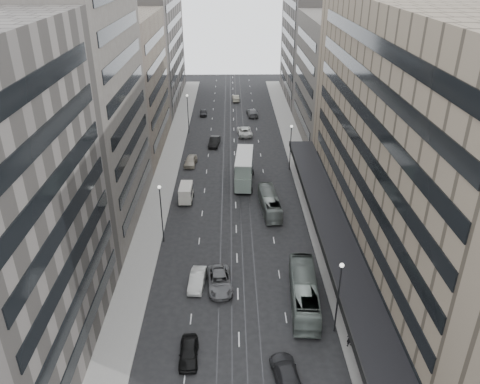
{
  "coord_description": "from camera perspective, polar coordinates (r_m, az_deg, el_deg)",
  "views": [
    {
      "loc": [
        -0.59,
        -40.79,
        34.07
      ],
      "look_at": [
        0.54,
        16.24,
        5.15
      ],
      "focal_mm": 35.0,
      "sensor_mm": 36.0,
      "label": 1
    }
  ],
  "objects": [
    {
      "name": "ground",
      "position": [
        53.15,
        -0.25,
        -12.99
      ],
      "size": [
        220.0,
        220.0,
        0.0
      ],
      "primitive_type": "plane",
      "color": "black",
      "rests_on": "ground"
    },
    {
      "name": "sidewalk_right",
      "position": [
        86.28,
        7.36,
        3.44
      ],
      "size": [
        4.0,
        125.0,
        0.15
      ],
      "primitive_type": "cube",
      "color": "gray",
      "rests_on": "ground"
    },
    {
      "name": "sidewalk_left",
      "position": [
        86.11,
        -8.67,
        3.3
      ],
      "size": [
        4.0,
        125.0,
        0.15
      ],
      "primitive_type": "cube",
      "color": "gray",
      "rests_on": "ground"
    },
    {
      "name": "department_store",
      "position": [
        56.85,
        21.85,
        5.24
      ],
      "size": [
        19.2,
        60.0,
        30.0
      ],
      "color": "#776957",
      "rests_on": "ground"
    },
    {
      "name": "building_right_mid",
      "position": [
        97.91,
        12.26,
        13.26
      ],
      "size": [
        15.0,
        28.0,
        24.0
      ],
      "primitive_type": "cube",
      "color": "#4D4843",
      "rests_on": "ground"
    },
    {
      "name": "building_right_far",
      "position": [
        126.37,
        9.38,
        17.4
      ],
      "size": [
        15.0,
        32.0,
        28.0
      ],
      "primitive_type": "cube",
      "color": "#66605C",
      "rests_on": "ground"
    },
    {
      "name": "building_left_b",
      "position": [
        65.6,
        -20.01,
        10.2
      ],
      "size": [
        15.0,
        26.0,
        34.0
      ],
      "primitive_type": "cube",
      "color": "#4D4843",
      "rests_on": "ground"
    },
    {
      "name": "building_left_c",
      "position": [
        91.85,
        -14.62,
        12.45
      ],
      "size": [
        15.0,
        28.0,
        25.0
      ],
      "primitive_type": "cube",
      "color": "#6C6354",
      "rests_on": "ground"
    },
    {
      "name": "building_left_d",
      "position": [
        123.25,
        -11.39,
        17.01
      ],
      "size": [
        15.0,
        38.0,
        28.0
      ],
      "primitive_type": "cube",
      "color": "#66605C",
      "rests_on": "ground"
    },
    {
      "name": "lamp_right_near",
      "position": [
        47.12,
        11.97,
        -11.6
      ],
      "size": [
        0.44,
        0.44,
        8.32
      ],
      "color": "#262628",
      "rests_on": "ground"
    },
    {
      "name": "lamp_right_far",
      "position": [
        81.75,
        6.2,
        6.04
      ],
      "size": [
        0.44,
        0.44,
        8.32
      ],
      "color": "#262628",
      "rests_on": "ground"
    },
    {
      "name": "lamp_left_near",
      "position": [
        60.85,
        -9.61,
        -1.85
      ],
      "size": [
        0.44,
        0.44,
        8.32
      ],
      "color": "#262628",
      "rests_on": "ground"
    },
    {
      "name": "lamp_left_far",
      "position": [
        100.46,
        -6.39,
        10.01
      ],
      "size": [
        0.44,
        0.44,
        8.32
      ],
      "color": "#262628",
      "rests_on": "ground"
    },
    {
      "name": "bus_near",
      "position": [
        52.09,
        7.8,
        -11.99
      ],
      "size": [
        3.48,
        11.57,
        3.18
      ],
      "primitive_type": "imported",
      "rotation": [
        0.0,
        0.0,
        3.07
      ],
      "color": "slate",
      "rests_on": "ground"
    },
    {
      "name": "bus_far",
      "position": [
        69.38,
        3.62,
        -1.3
      ],
      "size": [
        3.04,
        9.96,
        2.73
      ],
      "primitive_type": "imported",
      "rotation": [
        0.0,
        0.0,
        3.22
      ],
      "color": "gray",
      "rests_on": "ground"
    },
    {
      "name": "double_decker",
      "position": [
        76.99,
        0.52,
        2.92
      ],
      "size": [
        3.51,
        9.69,
        5.21
      ],
      "rotation": [
        0.0,
        0.0,
        -0.07
      ],
      "color": "slate",
      "rests_on": "ground"
    },
    {
      "name": "panel_van",
      "position": [
        72.45,
        -6.61,
        -0.07
      ],
      "size": [
        2.14,
        4.23,
        2.64
      ],
      "rotation": [
        0.0,
        0.0,
        -0.02
      ],
      "color": "beige",
      "rests_on": "ground"
    },
    {
      "name": "sedan_0",
      "position": [
        46.7,
        -6.28,
        -18.85
      ],
      "size": [
        1.89,
        4.47,
        1.51
      ],
      "primitive_type": "imported",
      "rotation": [
        0.0,
        0.0,
        0.02
      ],
      "color": "black",
      "rests_on": "ground"
    },
    {
      "name": "sedan_1",
      "position": [
        54.86,
        -5.24,
        -10.62
      ],
      "size": [
        2.06,
        4.86,
        1.56
      ],
      "primitive_type": "imported",
      "rotation": [
        0.0,
        0.0,
        -0.09
      ],
      "color": "#BABAB5",
      "rests_on": "ground"
    },
    {
      "name": "sedan_2",
      "position": [
        54.41,
        -2.5,
        -10.82
      ],
      "size": [
        3.27,
        6.13,
        1.64
      ],
      "primitive_type": "imported",
      "rotation": [
        0.0,
        0.0,
        0.1
      ],
      "color": "#5D5C5F",
      "rests_on": "ground"
    },
    {
      "name": "sedan_3",
      "position": [
        44.89,
        5.64,
        -21.14
      ],
      "size": [
        2.88,
        5.68,
        1.58
      ],
      "primitive_type": "imported",
      "rotation": [
        0.0,
        0.0,
        3.27
      ],
      "color": "black",
      "rests_on": "ground"
    },
    {
      "name": "sedan_4",
      "position": [
        85.34,
        -6.03,
        3.8
      ],
      "size": [
        2.38,
        5.01,
        1.65
      ],
      "primitive_type": "imported",
      "rotation": [
        0.0,
        0.0,
        -0.09
      ],
      "color": "#A79C8A",
      "rests_on": "ground"
    },
    {
      "name": "sedan_5",
      "position": [
        94.08,
        -3.14,
        6.17
      ],
      "size": [
        2.4,
        5.4,
        1.72
      ],
      "primitive_type": "imported",
      "rotation": [
        0.0,
        0.0,
        -0.11
      ],
      "color": "black",
      "rests_on": "ground"
    },
    {
      "name": "sedan_6",
      "position": [
        99.78,
        0.56,
        7.44
      ],
      "size": [
        3.31,
        6.4,
        1.72
      ],
      "primitive_type": "imported",
      "rotation": [
        0.0,
        0.0,
        3.22
      ],
      "color": "white",
      "rests_on": "ground"
    },
    {
      "name": "sedan_7",
      "position": [
        112.41,
        1.5,
        9.67
      ],
      "size": [
        2.8,
        5.94,
        1.67
      ],
      "primitive_type": "imported",
      "rotation": [
        0.0,
        0.0,
        3.22
      ],
      "color": "#5E5E61",
      "rests_on": "ground"
    },
    {
      "name": "sedan_8",
      "position": [
        113.14,
        -4.48,
        9.64
      ],
      "size": [
        1.7,
        4.08,
        1.38
      ],
      "primitive_type": "imported",
      "rotation": [
        0.0,
        0.0,
        0.02
      ],
      "color": "black",
      "rests_on": "ground"
    },
    {
      "name": "sedan_9",
      "position": [
        124.64,
        -0.53,
        11.39
      ],
      "size": [
        1.89,
        4.9,
        1.59
      ],
      "primitive_type": "imported",
      "rotation": [
        0.0,
        0.0,
        3.18
      ],
      "color": "#A39E87",
      "rests_on": "ground"
    },
    {
      "name": "pedestrian",
      "position": [
        48.39,
        13.26,
        -16.96
      ],
      "size": [
        0.82,
        0.69,
        1.92
      ],
      "primitive_type": "imported",
      "rotation": [
        0.0,
        0.0,
        3.53
      ],
      "color": "black",
      "rests_on": "sidewalk_right"
    }
  ]
}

